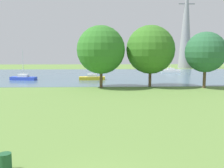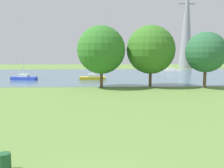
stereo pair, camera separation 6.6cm
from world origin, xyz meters
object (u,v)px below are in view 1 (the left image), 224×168
Objects in this scene: sailboat_yellow at (92,78)px; tree_east_near at (101,50)px; sailboat_white at (171,71)px; sailboat_blue at (23,78)px; tree_west_near at (206,52)px; electricity_pylon at (186,22)px; tree_mid_shore at (150,50)px; litter_bin at (5,162)px.

tree_east_near is at bearing -80.67° from sailboat_yellow.
sailboat_white is 1.29× the size of sailboat_blue.
sailboat_white is at bearing 27.81° from sailboat_blue.
tree_west_near is at bearing -3.63° from tree_east_near.
sailboat_blue is at bearing -152.19° from sailboat_white.
sailboat_white is at bearing -118.05° from electricity_pylon.
tree_mid_shore is 7.89m from tree_west_near.
tree_west_near reaches higher than sailboat_yellow.
tree_east_near is at bearing -36.58° from sailboat_blue.
electricity_pylon is at bearing 66.06° from tree_mid_shore.
sailboat_white is 33.54m from tree_east_near.
litter_bin is 0.10× the size of tree_west_near.
sailboat_blue is 12.83m from sailboat_yellow.
sailboat_white is at bearing 68.01° from litter_bin.
sailboat_white is 0.79× the size of tree_mid_shore.
sailboat_yellow is at bearing -129.76° from electricity_pylon.
electricity_pylon is (9.14, 17.16, 14.13)m from sailboat_white.
sailboat_blue is (-10.35, 37.61, 0.05)m from litter_bin.
sailboat_white is 1.22× the size of sailboat_yellow.
sailboat_yellow is 11.80m from tree_east_near.
sailboat_white is at bearing 57.33° from tree_east_near.
tree_east_near is at bearing 81.10° from litter_bin.
sailboat_yellow is at bearing -138.42° from sailboat_white.
electricity_pylon is at bearing 39.49° from sailboat_blue.
litter_bin is 32.62m from tree_west_near.
litter_bin is 59.02m from sailboat_white.
sailboat_blue is 24.65m from tree_mid_shore.
sailboat_blue is 32.24m from tree_west_near.
sailboat_blue is 0.62× the size of tree_east_near.
tree_east_near is 0.98× the size of tree_mid_shore.
tree_west_near is 48.47m from electricity_pylon.
tree_east_near reaches higher than litter_bin.
litter_bin is 0.14× the size of sailboat_blue.
sailboat_blue is 18.83m from tree_east_near.
electricity_pylon is (41.59, 34.27, 14.14)m from sailboat_blue.
sailboat_white is 36.68m from sailboat_blue.
litter_bin is 39.01m from sailboat_blue.
sailboat_yellow reaches higher than litter_bin.
tree_west_near is at bearing -13.74° from tree_mid_shore.
tree_east_near is 7.49m from tree_mid_shore.
litter_bin is 30.51m from tree_mid_shore.
sailboat_blue is at bearing 155.80° from tree_mid_shore.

